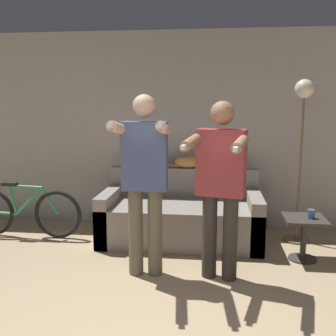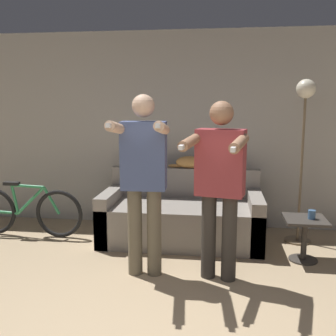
% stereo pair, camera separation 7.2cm
% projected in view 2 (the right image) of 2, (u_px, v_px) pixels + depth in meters
% --- Properties ---
extents(wall_back, '(10.00, 0.05, 2.60)m').
position_uv_depth(wall_back, '(183.00, 130.00, 5.28)').
color(wall_back, '#B7B2A8').
rests_on(wall_back, ground_plane).
extents(couch, '(1.91, 0.95, 0.83)m').
position_uv_depth(couch, '(182.00, 218.00, 4.80)').
color(couch, gray).
rests_on(couch, ground_plane).
extents(person_left, '(0.51, 0.68, 1.75)m').
position_uv_depth(person_left, '(144.00, 173.00, 3.70)').
color(person_left, '#6B604C').
rests_on(person_left, ground_plane).
extents(person_right, '(0.60, 0.75, 1.69)m').
position_uv_depth(person_right, '(220.00, 179.00, 3.61)').
color(person_right, '#38332D').
rests_on(person_right, ground_plane).
extents(cat, '(0.49, 0.12, 0.19)m').
position_uv_depth(cat, '(191.00, 162.00, 5.05)').
color(cat, tan).
rests_on(cat, couch).
extents(floor_lamp, '(0.31, 0.31, 1.94)m').
position_uv_depth(floor_lamp, '(304.00, 121.00, 4.54)').
color(floor_lamp, '#756047').
rests_on(floor_lamp, ground_plane).
extents(side_table, '(0.43, 0.43, 0.47)m').
position_uv_depth(side_table, '(305.00, 230.00, 4.16)').
color(side_table, '#38332D').
rests_on(side_table, ground_plane).
extents(cup, '(0.08, 0.08, 0.09)m').
position_uv_depth(cup, '(312.00, 215.00, 4.11)').
color(cup, '#3D6693').
rests_on(cup, side_table).
extents(bicycle, '(1.48, 0.07, 0.69)m').
position_uv_depth(bicycle, '(26.00, 211.00, 4.94)').
color(bicycle, black).
rests_on(bicycle, ground_plane).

